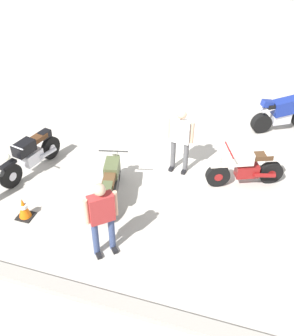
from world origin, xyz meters
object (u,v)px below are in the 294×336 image
Objects in this scene: motorcycle_blue_sportbike at (284,112)px; motorcycle_cream_vintage at (246,168)px; person_in_white_shirt at (180,137)px; person_in_red_shirt at (102,215)px; motorcycle_black_cruiser at (31,155)px; traffic_cone at (24,208)px; motorcycle_olive_vintage at (112,183)px.

motorcycle_blue_sportbike is 0.96× the size of motorcycle_cream_vintage.
person_in_white_shirt is (1.71, -0.10, 0.53)m from motorcycle_cream_vintage.
motorcycle_blue_sportbike is at bearing 110.37° from person_in_red_shirt.
motorcycle_black_cruiser is 3.51m from person_in_red_shirt.
traffic_cone is at bearing 7.54° from motorcycle_cream_vintage.
person_in_red_shirt reaches higher than motorcycle_olive_vintage.
person_in_red_shirt is 3.30× the size of traffic_cone.
motorcycle_olive_vintage is at bearing -32.05° from person_in_white_shirt.
motorcycle_olive_vintage is at bearing 154.59° from person_in_red_shirt.
motorcycle_olive_vintage is 1.04× the size of motorcycle_cream_vintage.
person_in_white_shirt is (2.51, 2.97, 0.43)m from motorcycle_blue_sportbike.
motorcycle_black_cruiser is 7.44m from motorcycle_blue_sportbike.
traffic_cone is (5.42, 5.79, -0.33)m from motorcycle_blue_sportbike.
motorcycle_blue_sportbike is 0.92× the size of motorcycle_olive_vintage.
motorcycle_blue_sportbike is 7.02m from person_in_red_shirt.
motorcycle_olive_vintage is 1.10× the size of person_in_white_shirt.
person_in_white_shirt is at bearing -160.14° from motorcycle_blue_sportbike.
motorcycle_black_cruiser is at bearing -175.71° from motorcycle_blue_sportbike.
person_in_white_shirt is at bearing 120.91° from motorcycle_black_cruiser.
motorcycle_olive_vintage reaches higher than traffic_cone.
person_in_red_shirt is (-0.45, 1.57, 0.52)m from motorcycle_olive_vintage.
person_in_white_shirt is (-3.64, -1.21, 0.50)m from motorcycle_black_cruiser.
motorcycle_blue_sportbike is at bearing 145.09° from person_in_white_shirt.
motorcycle_blue_sportbike is at bearing -133.14° from traffic_cone.
motorcycle_black_cruiser is 1.16× the size of motorcycle_blue_sportbike.
person_in_red_shirt is at bearing -177.56° from motorcycle_olive_vintage.
person_in_white_shirt is at bearing -50.98° from motorcycle_olive_vintage.
motorcycle_blue_sportbike is at bearing -52.85° from motorcycle_olive_vintage.
traffic_cone is (4.62, 2.72, -0.23)m from motorcycle_cream_vintage.
person_in_red_shirt is (2.50, 3.11, 0.52)m from motorcycle_cream_vintage.
motorcycle_black_cruiser is 1.11× the size of motorcycle_cream_vintage.
motorcycle_olive_vintage is 2.06m from traffic_cone.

